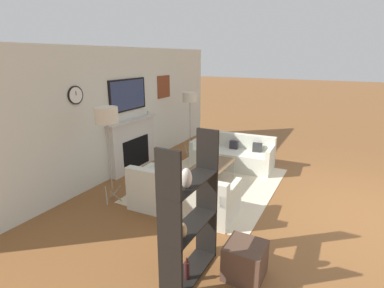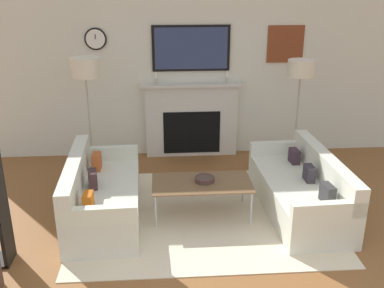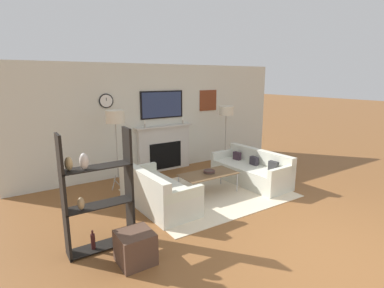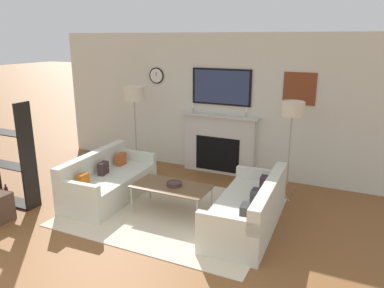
% 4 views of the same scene
% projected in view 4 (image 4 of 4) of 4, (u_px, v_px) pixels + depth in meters
% --- Properties ---
extents(fireplace_wall, '(7.34, 0.28, 2.70)m').
position_uv_depth(fireplace_wall, '(221.00, 111.00, 7.26)').
color(fireplace_wall, silver).
rests_on(fireplace_wall, ground_plane).
extents(area_rug, '(3.05, 2.44, 0.01)m').
position_uv_depth(area_rug, '(173.00, 211.00, 5.81)').
color(area_rug, beige).
rests_on(area_rug, ground_plane).
extents(couch_left, '(0.87, 1.79, 0.76)m').
position_uv_depth(couch_left, '(108.00, 183.00, 6.24)').
color(couch_left, silver).
rests_on(couch_left, ground_plane).
extents(couch_right, '(0.87, 1.90, 0.73)m').
position_uv_depth(couch_right, '(249.00, 211.00, 5.25)').
color(couch_right, silver).
rests_on(couch_right, ground_plane).
extents(coffee_table, '(1.19, 0.62, 0.43)m').
position_uv_depth(coffee_table, '(171.00, 187.00, 5.71)').
color(coffee_table, brown).
rests_on(coffee_table, ground_plane).
extents(decorative_bowl, '(0.24, 0.24, 0.06)m').
position_uv_depth(decorative_bowl, '(174.00, 184.00, 5.70)').
color(decorative_bowl, '#43322B').
rests_on(decorative_bowl, coffee_table).
extents(floor_lamp_left, '(0.39, 0.39, 1.72)m').
position_uv_depth(floor_lamp_left, '(134.00, 95.00, 7.11)').
color(floor_lamp_left, '#9E998E').
rests_on(floor_lamp_left, ground_plane).
extents(floor_lamp_right, '(0.38, 0.38, 1.65)m').
position_uv_depth(floor_lamp_right, '(292.00, 111.00, 5.91)').
color(floor_lamp_right, '#9E998E').
rests_on(floor_lamp_right, ground_plane).
extents(shelf_unit, '(0.93, 0.28, 1.70)m').
position_uv_depth(shelf_unit, '(6.00, 155.00, 5.90)').
color(shelf_unit, black).
rests_on(shelf_unit, ground_plane).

